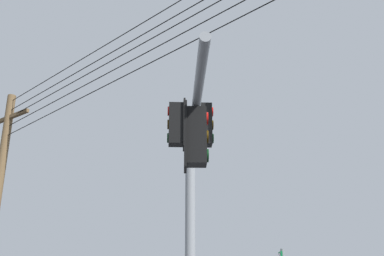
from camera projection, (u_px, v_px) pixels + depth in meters
signal_mast_assembly at (192, 175)px, 8.65m from camera, size 3.66×3.49×6.09m
overhead_wire_span at (219, 2)px, 10.11m from camera, size 0.68×18.88×1.71m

